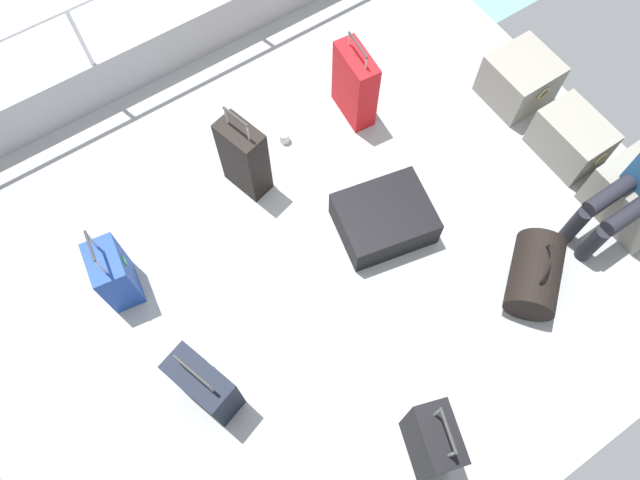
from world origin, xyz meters
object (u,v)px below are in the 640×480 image
at_px(suitcase_6, 355,85).
at_px(paper_cup, 284,137).
at_px(cargo_crate_2, 637,197).
at_px(suitcase_2, 244,158).
at_px(cargo_crate_1, 571,138).
at_px(cargo_crate_0, 519,79).
at_px(suitcase_0, 114,274).
at_px(suitcase_3, 204,385).
at_px(suitcase_5, 431,442).
at_px(suitcase_1, 384,219).
at_px(duffel_bag, 535,275).

relative_size(suitcase_6, paper_cup, 7.87).
distance_m(cargo_crate_2, suitcase_2, 2.95).
height_order(cargo_crate_1, suitcase_2, suitcase_2).
bearing_deg(suitcase_6, cargo_crate_0, 62.95).
relative_size(cargo_crate_0, suitcase_0, 0.69).
distance_m(cargo_crate_2, suitcase_0, 3.86).
xyz_separation_m(suitcase_0, suitcase_3, (1.02, 0.15, 0.01)).
relative_size(suitcase_0, suitcase_5, 0.86).
bearing_deg(suitcase_1, paper_cup, -169.45).
distance_m(suitcase_0, duffel_bag, 2.96).
relative_size(cargo_crate_0, suitcase_3, 0.74).
bearing_deg(cargo_crate_2, suitcase_2, -128.82).
xyz_separation_m(cargo_crate_0, suitcase_0, (-0.26, -3.53, 0.06)).
xyz_separation_m(cargo_crate_2, suitcase_5, (0.51, -2.39, 0.14)).
bearing_deg(suitcase_3, cargo_crate_0, 102.60).
bearing_deg(suitcase_3, cargo_crate_1, 91.64).
distance_m(cargo_crate_1, suitcase_6, 1.75).
distance_m(suitcase_3, suitcase_6, 2.56).
bearing_deg(suitcase_3, cargo_crate_2, 80.42).
distance_m(suitcase_2, suitcase_6, 1.09).
relative_size(suitcase_5, paper_cup, 8.85).
xyz_separation_m(suitcase_1, paper_cup, (-1.08, -0.20, -0.09)).
height_order(suitcase_3, suitcase_6, suitcase_6).
distance_m(cargo_crate_0, cargo_crate_1, 0.66).
bearing_deg(duffel_bag, paper_cup, -158.40).
distance_m(cargo_crate_0, suitcase_5, 3.03).
distance_m(cargo_crate_0, suitcase_2, 2.38).
height_order(suitcase_2, paper_cup, suitcase_2).
bearing_deg(duffel_bag, cargo_crate_1, 124.73).
xyz_separation_m(cargo_crate_1, suitcase_2, (-1.18, -2.26, 0.16)).
relative_size(suitcase_1, paper_cup, 7.78).
bearing_deg(suitcase_3, paper_cup, 133.73).
height_order(cargo_crate_1, suitcase_3, suitcase_3).
bearing_deg(cargo_crate_1, duffel_bag, -55.27).
distance_m(cargo_crate_1, suitcase_3, 3.34).
bearing_deg(suitcase_2, suitcase_5, -2.27).
xyz_separation_m(cargo_crate_1, suitcase_5, (1.18, -2.36, 0.15)).
relative_size(cargo_crate_1, suitcase_6, 0.74).
distance_m(cargo_crate_1, suitcase_2, 2.56).
distance_m(cargo_crate_1, duffel_bag, 1.23).
bearing_deg(suitcase_6, suitcase_3, -57.29).
bearing_deg(cargo_crate_1, suitcase_0, -104.87).
bearing_deg(cargo_crate_0, cargo_crate_1, -4.15).
bearing_deg(suitcase_1, suitcase_6, 156.64).
height_order(duffel_bag, paper_cup, duffel_bag).
bearing_deg(paper_cup, suitcase_5, -11.96).
height_order(suitcase_3, duffel_bag, suitcase_3).
relative_size(suitcase_3, duffel_bag, 1.06).
bearing_deg(cargo_crate_0, suitcase_5, -52.65).
height_order(suitcase_6, paper_cup, suitcase_6).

